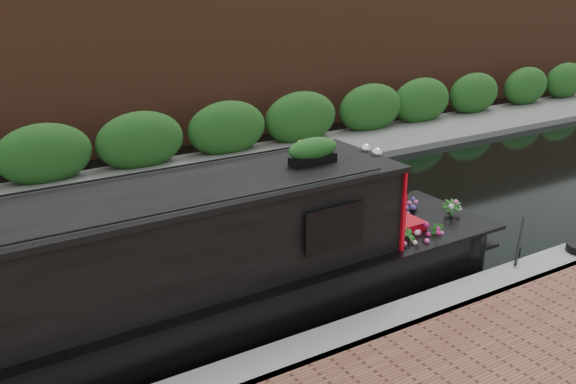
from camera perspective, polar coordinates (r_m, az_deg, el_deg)
ground at (r=10.90m, az=-3.77°, el=-5.17°), size 80.00×80.00×0.00m
near_bank_coping at (r=8.48m, az=7.13°, el=-13.11°), size 40.00×0.60×0.50m
far_bank_path at (r=14.50m, az=-11.64°, el=0.84°), size 40.00×2.40×0.34m
far_hedge at (r=15.31m, az=-12.83°, el=1.76°), size 40.00×1.10×2.80m
far_brick_wall at (r=17.24m, az=-15.18°, el=3.55°), size 40.00×1.00×8.00m
narrowboat at (r=8.16m, az=-14.34°, el=-8.81°), size 10.95×2.03×2.55m
rope_fender at (r=11.37m, az=15.35°, el=-4.00°), size 0.29×0.34×0.29m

